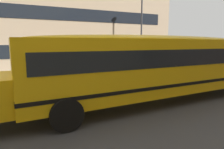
{
  "coord_description": "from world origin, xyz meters",
  "views": [
    {
      "loc": [
        -2.65,
        -8.74,
        2.62
      ],
      "look_at": [
        1.13,
        -0.8,
        1.24
      ],
      "focal_mm": 32.07,
      "sensor_mm": 36.0,
      "label": 1
    }
  ],
  "objects": [
    {
      "name": "lane_centreline",
      "position": [
        0.0,
        0.0,
        0.0
      ],
      "size": [
        110.0,
        0.16,
        0.01
      ],
      "primitive_type": "cube",
      "color": "silver",
      "rests_on": "ground_plane"
    },
    {
      "name": "sidewalk_far",
      "position": [
        0.0,
        7.74,
        0.01
      ],
      "size": [
        120.0,
        3.0,
        0.01
      ],
      "primitive_type": "cube",
      "color": "gray",
      "rests_on": "ground_plane"
    },
    {
      "name": "parked_car_black_by_lamppost",
      "position": [
        16.86,
        5.03,
        0.84
      ],
      "size": [
        3.94,
        1.96,
        1.64
      ],
      "rotation": [
        0.0,
        0.0,
        -0.03
      ],
      "color": "black",
      "rests_on": "ground_plane"
    },
    {
      "name": "ground_plane",
      "position": [
        0.0,
        0.0,
        0.0
      ],
      "size": [
        400.0,
        400.0,
        0.0
      ],
      "primitive_type": "plane",
      "color": "#424244"
    },
    {
      "name": "school_bus",
      "position": [
        2.55,
        -1.61,
        1.75
      ],
      "size": [
        13.29,
        3.2,
        2.95
      ],
      "rotation": [
        0.0,
        0.0,
        3.18
      ],
      "color": "yellow",
      "rests_on": "ground_plane"
    },
    {
      "name": "street_lamp",
      "position": [
        7.85,
        7.04,
        4.31
      ],
      "size": [
        0.44,
        0.44,
        6.8
      ],
      "color": "#38383D",
      "rests_on": "ground_plane"
    }
  ]
}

